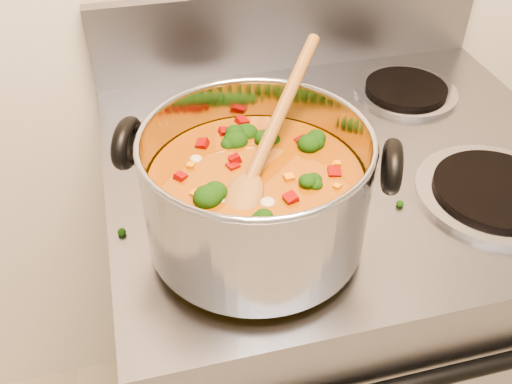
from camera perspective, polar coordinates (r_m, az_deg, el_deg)
The scene contains 4 objects.
electric_range at distance 1.27m, azimuth 6.62°, elevation -12.80°, with size 0.77×0.70×1.08m.
stockpot at distance 0.72m, azimuth -0.02°, elevation -0.09°, with size 0.35×0.29×0.17m.
wooden_spoon at distance 0.71m, azimuth 0.69°, elevation 4.02°, with size 0.21×0.26×0.12m.
cooktop_crumbs at distance 0.83m, azimuth 2.18°, elevation -1.77°, with size 0.32×0.33×0.01m.
Camera 1 is at (-0.28, 0.47, 1.48)m, focal length 40.00 mm.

